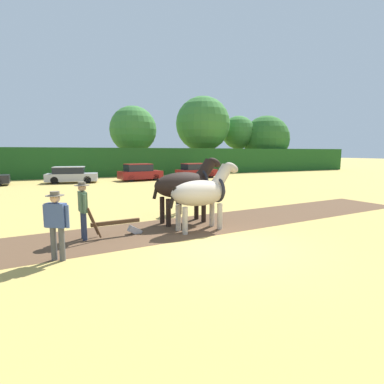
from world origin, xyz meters
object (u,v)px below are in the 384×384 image
(tree_center_left, at_px, (203,124))
(plow, at_px, (120,226))
(tree_left, at_px, (133,130))
(tree_center, at_px, (238,133))
(tree_center_right, at_px, (266,139))
(draft_horse_lead_right, at_px, (186,185))
(farmer_beside_team, at_px, (179,193))
(parked_car_center, at_px, (140,172))
(parked_car_center_right, at_px, (196,171))
(farmer_at_plow, at_px, (83,206))
(parked_car_center_left, at_px, (71,175))
(farmer_onlooker_left, at_px, (56,220))
(draft_horse_lead_left, at_px, (202,192))

(tree_center_left, bearing_deg, plow, -120.89)
(tree_left, distance_m, tree_center, 16.16)
(tree_center_right, height_order, draft_horse_lead_right, tree_center_right)
(farmer_beside_team, bearing_deg, parked_car_center, 68.33)
(tree_center_right, xyz_separation_m, parked_car_center_right, (-16.18, -9.35, -3.91))
(parked_car_center, relative_size, parked_car_center_right, 0.96)
(farmer_at_plow, bearing_deg, parked_car_center_left, 83.44)
(farmer_at_plow, relative_size, farmer_onlooker_left, 1.03)
(draft_horse_lead_left, bearing_deg, parked_car_center, 77.38)
(parked_car_center_left, bearing_deg, tree_center_right, 27.85)
(tree_center_right, distance_m, draft_horse_lead_left, 37.93)
(tree_center_left, height_order, plow, tree_center_left)
(tree_center_left, xyz_separation_m, parked_car_center_left, (-17.70, -9.84, -5.85))
(farmer_onlooker_left, bearing_deg, parked_car_center, 12.90)
(farmer_at_plow, xyz_separation_m, parked_car_center_right, (12.53, 18.69, -0.32))
(plow, bearing_deg, tree_center_right, 40.88)
(tree_center_left, height_order, parked_car_center_right, tree_center_left)
(tree_center_left, bearing_deg, farmer_beside_team, -118.34)
(plow, bearing_deg, farmer_beside_team, 34.69)
(farmer_onlooker_left, bearing_deg, tree_center_right, -12.04)
(draft_horse_lead_left, distance_m, farmer_at_plow, 3.87)
(draft_horse_lead_left, bearing_deg, farmer_beside_team, 80.28)
(parked_car_center, bearing_deg, farmer_onlooker_left, -116.80)
(parked_car_center_right, bearing_deg, farmer_at_plow, -130.39)
(tree_left, height_order, parked_car_center_right, tree_left)
(parked_car_center_right, bearing_deg, tree_left, 105.39)
(draft_horse_lead_right, height_order, parked_car_center_left, draft_horse_lead_right)
(tree_center_right, distance_m, plow, 39.60)
(farmer_at_plow, bearing_deg, parked_car_center_right, 50.99)
(tree_left, bearing_deg, parked_car_center_right, -68.06)
(draft_horse_lead_right, xyz_separation_m, plow, (-2.64, -0.82, -1.12))
(farmer_at_plow, distance_m, farmer_beside_team, 4.76)
(farmer_beside_team, bearing_deg, farmer_at_plow, -162.43)
(draft_horse_lead_left, xyz_separation_m, farmer_onlooker_left, (-4.58, -1.23, -0.28))
(tree_left, relative_size, tree_center_right, 1.04)
(parked_car_center_right, bearing_deg, tree_center_right, 23.48)
(tree_center_left, relative_size, parked_car_center, 2.47)
(tree_left, bearing_deg, tree_center, 2.06)
(tree_center, xyz_separation_m, parked_car_center, (-18.10, -11.01, -4.84))
(farmer_onlooker_left, height_order, parked_car_center, farmer_onlooker_left)
(draft_horse_lead_left, distance_m, parked_car_center_right, 20.99)
(plow, bearing_deg, draft_horse_lead_right, 12.64)
(tree_center_right, xyz_separation_m, parked_car_center_left, (-28.25, -9.38, -3.96))
(parked_car_center, bearing_deg, tree_center_right, 16.47)
(farmer_onlooker_left, relative_size, parked_car_center, 0.41)
(tree_left, bearing_deg, farmer_beside_team, -99.36)
(farmer_beside_team, relative_size, parked_car_center_right, 0.37)
(farmer_beside_team, xyz_separation_m, parked_car_center_left, (-3.64, 16.22, -0.24))
(draft_horse_lead_left, height_order, farmer_at_plow, draft_horse_lead_left)
(draft_horse_lead_left, bearing_deg, draft_horse_lead_right, 90.33)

